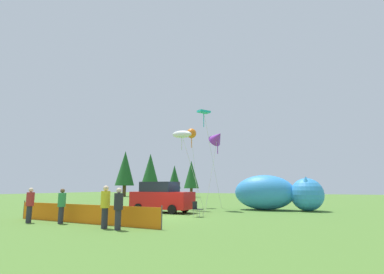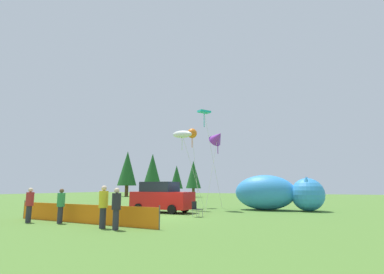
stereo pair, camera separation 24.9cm
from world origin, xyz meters
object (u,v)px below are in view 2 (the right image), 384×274
object	(u,v)px
kite_white_ghost	(182,135)
kite_teal_diamond	(204,114)
spectator_in_black_shirt	(30,203)
kite_orange_flower	(192,134)
spectator_in_white_shirt	(103,205)
parked_car	(161,197)
inflatable_cat	(276,194)
folding_chair	(196,208)
spectator_in_green_shirt	(116,207)
spectator_in_blue_shirt	(61,204)
kite_purple_delta	(218,137)

from	to	relation	value
kite_white_ghost	kite_teal_diamond	xyz separation A→B (m)	(1.55, 0.98, 1.80)
spectator_in_black_shirt	kite_orange_flower	world-z (taller)	kite_orange_flower
spectator_in_white_shirt	kite_orange_flower	size ratio (longest dim) A/B	0.26
kite_teal_diamond	spectator_in_black_shirt	bearing A→B (deg)	-110.89
parked_car	spectator_in_white_shirt	distance (m)	8.18
spectator_in_black_shirt	spectator_in_white_shirt	bearing A→B (deg)	-0.20
inflatable_cat	kite_teal_diamond	distance (m)	8.51
inflatable_cat	kite_white_ghost	xyz separation A→B (m)	(-6.84, -2.33, 4.72)
parked_car	kite_white_ghost	xyz separation A→B (m)	(0.07, 2.95, 4.92)
folding_chair	kite_white_ghost	world-z (taller)	kite_white_ghost
spectator_in_black_shirt	kite_teal_diamond	size ratio (longest dim) A/B	0.21
parked_car	spectator_in_white_shirt	world-z (taller)	parked_car
spectator_in_green_shirt	spectator_in_black_shirt	xyz separation A→B (m)	(-5.63, 0.15, -0.01)
spectator_in_blue_shirt	kite_white_ghost	xyz separation A→B (m)	(1.27, 10.46, 5.03)
inflatable_cat	kite_white_ghost	distance (m)	8.63
kite_purple_delta	kite_orange_flower	xyz separation A→B (m)	(-3.45, 2.65, 0.97)
parked_car	spectator_in_black_shirt	bearing A→B (deg)	-107.61
inflatable_cat	kite_teal_diamond	world-z (taller)	kite_teal_diamond
spectator_in_white_shirt	spectator_in_black_shirt	distance (m)	4.81
kite_white_ghost	spectator_in_blue_shirt	bearing A→B (deg)	-96.94
parked_car	spectator_in_white_shirt	xyz separation A→B (m)	(1.90, -7.96, -0.03)
folding_chair	kite_white_ghost	bearing A→B (deg)	133.83
folding_chair	kite_white_ghost	size ratio (longest dim) A/B	0.14
parked_car	spectator_in_blue_shirt	distance (m)	7.60
kite_teal_diamond	kite_orange_flower	size ratio (longest dim) A/B	1.16
spectator_in_green_shirt	spectator_in_black_shirt	size ratio (longest dim) A/B	1.01
folding_chair	spectator_in_black_shirt	size ratio (longest dim) A/B	0.52
parked_car	kite_teal_diamond	bearing A→B (deg)	70.12
inflatable_cat	kite_orange_flower	bearing A→B (deg)	172.62
spectator_in_white_shirt	kite_white_ghost	world-z (taller)	kite_white_ghost
parked_car	kite_teal_diamond	xyz separation A→B (m)	(1.62, 3.94, 6.72)
kite_orange_flower	kite_white_ghost	bearing A→B (deg)	-81.17
inflatable_cat	spectator_in_black_shirt	distance (m)	16.48
kite_teal_diamond	kite_orange_flower	distance (m)	2.96
spectator_in_blue_shirt	kite_white_ghost	size ratio (longest dim) A/B	0.26
spectator_in_green_shirt	kite_purple_delta	bearing A→B (deg)	88.10
folding_chair	spectator_in_black_shirt	xyz separation A→B (m)	(-6.40, -6.18, 0.41)
spectator_in_white_shirt	folding_chair	bearing A→B (deg)	75.60
kite_white_ghost	parked_car	bearing A→B (deg)	-91.35
spectator_in_green_shirt	kite_teal_diamond	size ratio (longest dim) A/B	0.21
inflatable_cat	kite_orange_flower	xyz separation A→B (m)	(-7.28, 0.45, 5.27)
spectator_in_green_shirt	kite_orange_flower	world-z (taller)	kite_orange_flower
spectator_in_white_shirt	kite_white_ghost	size ratio (longest dim) A/B	0.28
spectator_in_white_shirt	kite_white_ghost	xyz separation A→B (m)	(-1.83, 10.91, 4.95)
spectator_in_green_shirt	folding_chair	bearing A→B (deg)	83.08
inflatable_cat	spectator_in_white_shirt	xyz separation A→B (m)	(-5.02, -13.24, -0.23)
spectator_in_blue_shirt	kite_orange_flower	world-z (taller)	kite_orange_flower
kite_orange_flower	folding_chair	bearing A→B (deg)	-62.83
kite_orange_flower	spectator_in_black_shirt	bearing A→B (deg)	-100.56
kite_teal_diamond	kite_purple_delta	bearing A→B (deg)	-30.20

